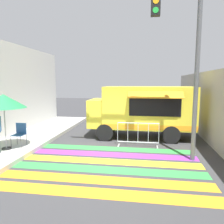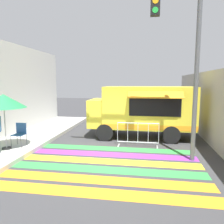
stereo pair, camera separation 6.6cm
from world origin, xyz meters
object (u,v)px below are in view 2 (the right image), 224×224
Objects in this scene: patio_umbrella at (3,101)px; barricade_front at (138,135)px; folding_chair at (20,132)px; traffic_signal_pole at (173,37)px; food_truck at (141,109)px.

patio_umbrella reaches higher than barricade_front.
folding_chair is 0.52× the size of barricade_front.
traffic_signal_pole is 3.51× the size of barricade_front.
traffic_signal_pole reaches higher than food_truck.
patio_umbrella is at bearing -109.85° from folding_chair.
food_truck is 1.93m from barricade_front.
folding_chair is at bearing -149.98° from food_truck.
patio_umbrella is at bearing -146.87° from food_truck.
traffic_signal_pole is 6.73× the size of folding_chair.
traffic_signal_pole is at bearing 2.90° from patio_umbrella.
folding_chair is at bearing 177.89° from traffic_signal_pole.
patio_umbrella is 2.31× the size of folding_chair.
barricade_front is (5.17, 1.75, -1.57)m from patio_umbrella.
food_truck is 0.81× the size of traffic_signal_pole.
traffic_signal_pole is 7.11m from folding_chair.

